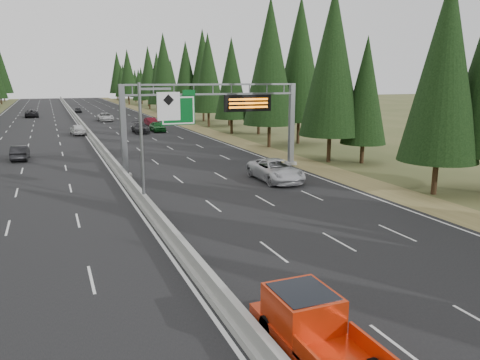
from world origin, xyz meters
name	(u,v)px	position (x,y,z in m)	size (l,w,h in m)	color
road	(83,128)	(0.00, 80.00, 0.04)	(32.00, 260.00, 0.08)	black
shoulder_right	(183,124)	(17.80, 80.00, 0.03)	(3.60, 260.00, 0.06)	olive
median_barrier	(83,125)	(0.00, 80.00, 0.41)	(0.70, 260.00, 0.85)	gray
sign_gantry	(220,113)	(8.92, 34.88, 5.27)	(16.75, 0.98, 7.80)	slate
hov_sign_pole	(151,136)	(0.58, 24.97, 4.72)	(2.80, 0.50, 8.00)	slate
tree_row_right	(226,72)	(21.74, 67.65, 9.33)	(11.92, 245.56, 18.95)	black
silver_minivan	(276,170)	(11.53, 28.89, 0.96)	(2.93, 6.35, 1.76)	#BABABF
red_pickup	(310,322)	(1.50, 6.45, 1.08)	(1.98, 5.55, 1.81)	black
car_ahead_green	(158,127)	(10.47, 68.51, 0.88)	(1.90, 4.71, 1.61)	#145B1F
car_ahead_dkred	(151,122)	(11.44, 78.19, 0.79)	(1.51, 4.33, 1.43)	maroon
car_ahead_dkgrey	(140,128)	(7.65, 67.89, 0.87)	(2.21, 5.45, 1.58)	black
car_ahead_white	(105,117)	(4.98, 90.68, 0.88)	(2.67, 5.78, 1.61)	#B9B9B9
car_ahead_far	(78,110)	(1.50, 117.51, 0.72)	(1.50, 3.73, 1.27)	black
car_onc_near	(20,153)	(-8.39, 48.07, 0.82)	(1.56, 4.47, 1.47)	black
car_onc_white	(78,129)	(-1.50, 68.83, 0.88)	(1.88, 4.67, 1.59)	silver
car_onc_far	(32,113)	(-8.68, 106.76, 0.90)	(2.74, 5.93, 1.65)	black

